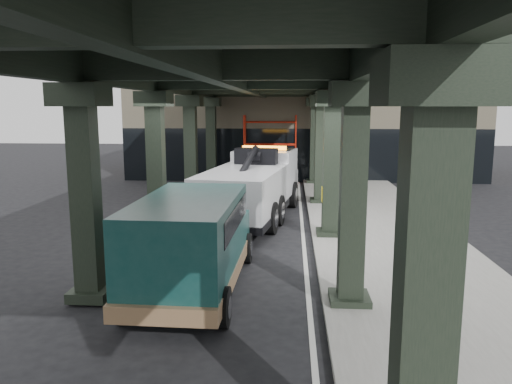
% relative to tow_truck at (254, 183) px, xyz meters
% --- Properties ---
extents(ground, '(90.00, 90.00, 0.00)m').
position_rel_tow_truck_xyz_m(ground, '(0.23, -5.04, -1.44)').
color(ground, black).
rests_on(ground, ground).
extents(sidewalk, '(5.00, 40.00, 0.15)m').
position_rel_tow_truck_xyz_m(sidewalk, '(4.73, -3.04, -1.36)').
color(sidewalk, gray).
rests_on(sidewalk, ground).
extents(lane_stripe, '(0.12, 38.00, 0.01)m').
position_rel_tow_truck_xyz_m(lane_stripe, '(1.93, -3.04, -1.43)').
color(lane_stripe, silver).
rests_on(lane_stripe, ground).
extents(viaduct, '(7.40, 32.00, 6.40)m').
position_rel_tow_truck_xyz_m(viaduct, '(-0.17, -3.04, 4.02)').
color(viaduct, black).
rests_on(viaduct, ground).
extents(building, '(22.00, 10.00, 8.00)m').
position_rel_tow_truck_xyz_m(building, '(2.23, 14.96, 2.56)').
color(building, '#C6B793').
rests_on(building, ground).
extents(scaffolding, '(3.08, 0.88, 4.00)m').
position_rel_tow_truck_xyz_m(scaffolding, '(0.23, 9.61, 0.67)').
color(scaffolding, red).
rests_on(scaffolding, ground).
extents(tow_truck, '(3.76, 9.24, 2.95)m').
position_rel_tow_truck_xyz_m(tow_truck, '(0.00, 0.00, 0.00)').
color(tow_truck, black).
rests_on(tow_truck, ground).
extents(towed_van, '(2.52, 5.99, 2.40)m').
position_rel_tow_truck_xyz_m(towed_van, '(-0.89, -8.34, -0.15)').
color(towed_van, '#103936').
rests_on(towed_van, ground).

